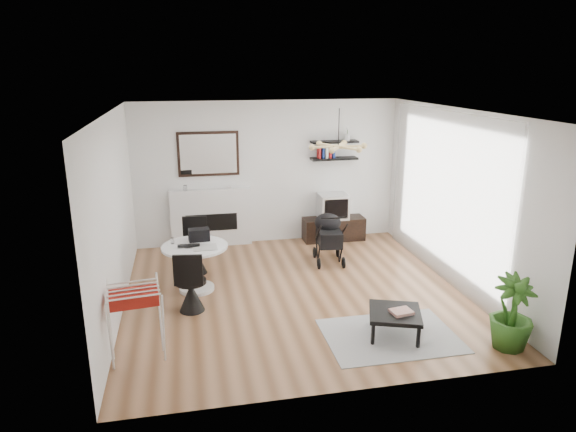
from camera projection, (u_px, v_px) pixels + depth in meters
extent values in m
plane|color=brown|center=(296.00, 293.00, 7.74)|extent=(5.00, 5.00, 0.00)
plane|color=white|center=(297.00, 111.00, 6.99)|extent=(5.00, 5.00, 0.00)
plane|color=white|center=(268.00, 173.00, 9.71)|extent=(5.00, 0.00, 5.00)
plane|color=white|center=(114.00, 216.00, 6.88)|extent=(0.00, 5.00, 5.00)
plane|color=white|center=(455.00, 198.00, 7.84)|extent=(0.00, 5.00, 5.00)
cube|color=white|center=(443.00, 195.00, 8.01)|extent=(0.04, 3.60, 2.60)
cube|color=white|center=(211.00, 218.00, 9.65)|extent=(1.50, 0.15, 1.10)
cube|color=black|center=(212.00, 222.00, 9.61)|extent=(0.95, 0.06, 0.32)
cube|color=black|center=(208.00, 154.00, 9.38)|extent=(1.12, 0.03, 0.82)
cube|color=white|center=(208.00, 154.00, 9.36)|extent=(1.02, 0.01, 0.72)
cube|color=black|center=(334.00, 159.00, 9.77)|extent=(0.90, 0.25, 0.04)
cube|color=black|center=(334.00, 142.00, 9.68)|extent=(0.90, 0.25, 0.04)
cube|color=black|center=(334.00, 229.00, 10.07)|extent=(1.19, 0.42, 0.45)
cube|color=silver|center=(333.00, 206.00, 9.93)|extent=(0.55, 0.48, 0.48)
cube|color=black|center=(336.00, 209.00, 9.71)|extent=(0.47, 0.01, 0.38)
cylinder|color=white|center=(197.00, 288.00, 7.83)|extent=(0.53, 0.53, 0.06)
cylinder|color=white|center=(196.00, 267.00, 7.74)|extent=(0.13, 0.13, 0.63)
cylinder|color=white|center=(195.00, 247.00, 7.65)|extent=(0.99, 0.99, 0.04)
imported|color=black|center=(189.00, 247.00, 7.54)|extent=(0.33, 0.21, 0.03)
cube|color=black|center=(199.00, 235.00, 7.83)|extent=(0.33, 0.21, 0.19)
cube|color=beige|center=(205.00, 247.00, 7.55)|extent=(0.35, 0.29, 0.01)
cylinder|color=white|center=(172.00, 241.00, 7.72)|extent=(0.05, 0.05, 0.09)
cylinder|color=black|center=(195.00, 247.00, 8.37)|extent=(0.44, 0.44, 0.05)
cone|color=black|center=(196.00, 261.00, 8.44)|extent=(0.36, 0.36, 0.42)
cube|color=black|center=(195.00, 229.00, 8.49)|extent=(0.40, 0.07, 0.45)
cylinder|color=black|center=(191.00, 281.00, 7.06)|extent=(0.43, 0.43, 0.05)
cone|color=black|center=(192.00, 297.00, 7.13)|extent=(0.35, 0.35, 0.41)
cube|color=black|center=(188.00, 270.00, 6.81)|extent=(0.39, 0.09, 0.44)
cube|color=maroon|center=(134.00, 296.00, 5.75)|extent=(0.56, 0.37, 0.14)
cube|color=black|center=(329.00, 237.00, 8.83)|extent=(0.45, 0.62, 0.27)
ellipsoid|color=black|center=(328.00, 222.00, 8.93)|extent=(0.46, 0.46, 0.33)
cylinder|color=black|center=(333.00, 218.00, 8.35)|extent=(0.42, 0.08, 0.03)
torus|color=black|center=(315.00, 253.00, 9.17)|extent=(0.07, 0.21, 0.20)
torus|color=black|center=(338.00, 252.00, 9.21)|extent=(0.07, 0.21, 0.20)
torus|color=black|center=(319.00, 264.00, 8.66)|extent=(0.07, 0.21, 0.20)
torus|color=black|center=(344.00, 263.00, 8.69)|extent=(0.07, 0.21, 0.20)
cube|color=gray|center=(390.00, 336.00, 6.49)|extent=(1.65, 1.19, 0.01)
cube|color=black|center=(395.00, 313.00, 6.43)|extent=(0.81, 0.81, 0.05)
cube|color=black|center=(373.00, 334.00, 6.25)|extent=(0.04, 0.04, 0.27)
cube|color=black|center=(418.00, 337.00, 6.18)|extent=(0.04, 0.04, 0.27)
cube|color=black|center=(372.00, 314.00, 6.77)|extent=(0.04, 0.04, 0.27)
cube|color=black|center=(414.00, 316.00, 6.69)|extent=(0.04, 0.04, 0.27)
cube|color=#B9452E|center=(401.00, 312.00, 6.37)|extent=(0.28, 0.24, 0.04)
imported|color=#2A5919|center=(512.00, 313.00, 6.11)|extent=(0.52, 0.52, 0.92)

